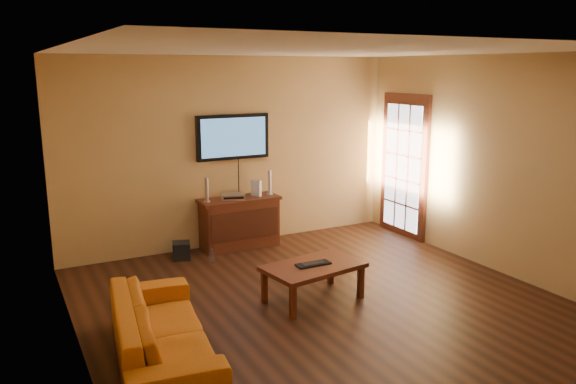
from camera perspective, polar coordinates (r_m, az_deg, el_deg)
ground_plane at (r=6.29m, az=3.54°, el=-11.24°), size 5.00×5.00×0.00m
room_walls at (r=6.36m, az=0.81°, el=4.88°), size 5.00×5.00×5.00m
french_door at (r=8.71m, az=11.69°, el=2.45°), size 0.07×1.02×2.22m
media_console at (r=8.07m, az=-4.93°, el=-3.10°), size 1.16×0.44×0.73m
television at (r=8.00m, az=-5.61°, el=5.59°), size 1.08×0.08×0.64m
coffee_table at (r=6.24m, az=2.58°, el=-7.83°), size 1.15×0.79×0.42m
sofa at (r=5.11m, az=-12.73°, el=-12.70°), size 0.82×2.01×0.76m
speaker_left at (r=7.77m, az=-8.25°, el=0.09°), size 0.09×0.09×0.33m
speaker_right at (r=8.16m, az=-1.90°, el=0.89°), size 0.10×0.10×0.36m
av_receiver at (r=7.93m, az=-5.62°, el=-0.44°), size 0.37×0.31×0.07m
game_console at (r=8.07m, az=-3.26°, el=0.41°), size 0.11×0.17×0.23m
subwoofer at (r=7.75m, az=-10.78°, el=-5.88°), size 0.29×0.29×0.23m
bottle at (r=7.55m, az=-7.73°, el=-6.45°), size 0.07×0.07×0.20m
keyboard at (r=6.21m, az=2.58°, el=-7.31°), size 0.39×0.16×0.02m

